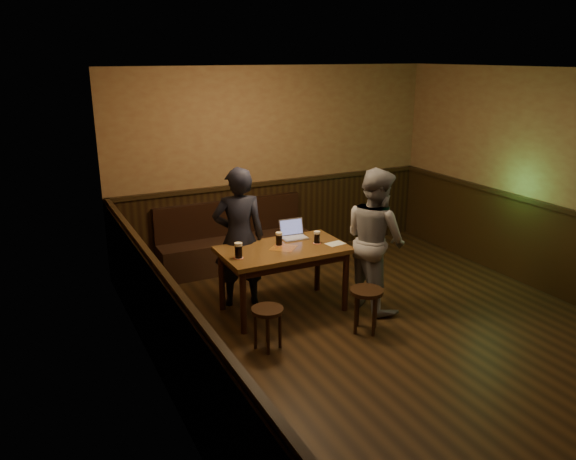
# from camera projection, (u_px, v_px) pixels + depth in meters

# --- Properties ---
(room) EXTENTS (5.04, 6.04, 2.84)m
(room) POSITION_uv_depth(u_px,v_px,m) (388.00, 226.00, 5.96)
(room) COLOR black
(room) RESTS_ON ground
(bench) EXTENTS (2.20, 0.50, 0.95)m
(bench) POSITION_uv_depth(u_px,v_px,m) (234.00, 246.00, 8.05)
(bench) COLOR black
(bench) RESTS_ON ground
(pub_table) EXTENTS (1.48, 0.85, 0.80)m
(pub_table) POSITION_uv_depth(u_px,v_px,m) (283.00, 256.00, 6.56)
(pub_table) COLOR #533717
(pub_table) RESTS_ON ground
(stool_left) EXTENTS (0.44, 0.44, 0.45)m
(stool_left) POSITION_uv_depth(u_px,v_px,m) (268.00, 316.00, 5.78)
(stool_left) COLOR black
(stool_left) RESTS_ON ground
(stool_right) EXTENTS (0.40, 0.40, 0.50)m
(stool_right) POSITION_uv_depth(u_px,v_px,m) (366.00, 298.00, 6.14)
(stool_right) COLOR black
(stool_right) RESTS_ON ground
(pint_left) EXTENTS (0.12, 0.12, 0.18)m
(pint_left) POSITION_uv_depth(u_px,v_px,m) (238.00, 250.00, 6.18)
(pint_left) COLOR #B22C15
(pint_left) RESTS_ON pub_table
(pint_mid) EXTENTS (0.10, 0.10, 0.16)m
(pint_mid) POSITION_uv_depth(u_px,v_px,m) (279.00, 239.00, 6.59)
(pint_mid) COLOR #B22C15
(pint_mid) RESTS_ON pub_table
(pint_right) EXTENTS (0.10, 0.10, 0.15)m
(pint_right) POSITION_uv_depth(u_px,v_px,m) (317.00, 237.00, 6.66)
(pint_right) COLOR #B22C15
(pint_right) RESTS_ON pub_table
(laptop) EXTENTS (0.33, 0.27, 0.22)m
(laptop) POSITION_uv_depth(u_px,v_px,m) (293.00, 233.00, 6.88)
(laptop) COLOR silver
(laptop) RESTS_ON pub_table
(menu) EXTENTS (0.24, 0.18, 0.00)m
(menu) POSITION_uv_depth(u_px,v_px,m) (335.00, 244.00, 6.67)
(menu) COLOR silver
(menu) RESTS_ON pub_table
(person_suit) EXTENTS (0.70, 0.55, 1.71)m
(person_suit) POSITION_uv_depth(u_px,v_px,m) (239.00, 237.00, 6.69)
(person_suit) COLOR black
(person_suit) RESTS_ON ground
(person_grey) EXTENTS (0.69, 0.87, 1.71)m
(person_grey) POSITION_uv_depth(u_px,v_px,m) (375.00, 239.00, 6.62)
(person_grey) COLOR gray
(person_grey) RESTS_ON ground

